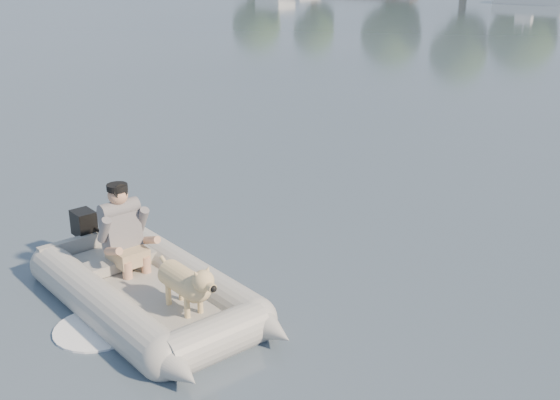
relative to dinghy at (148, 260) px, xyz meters
The scene contains 5 objects.
water 0.72m from the dinghy, 90.27° to the left, with size 160.00×160.00×0.00m, color slate.
dinghy is the anchor object (origin of this frame).
man 0.75m from the dinghy, 157.20° to the left, with size 0.75×0.64×1.12m, color slate, non-canonical shape.
dog 0.68m from the dinghy, 13.99° to the right, with size 0.97×0.34×0.64m, color tan, non-canonical shape.
outboard_motor 1.75m from the dinghy, 161.43° to the left, with size 0.43×0.30×0.82m, color black, non-canonical shape.
Camera 1 is at (5.20, -5.91, 4.17)m, focal length 45.00 mm.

